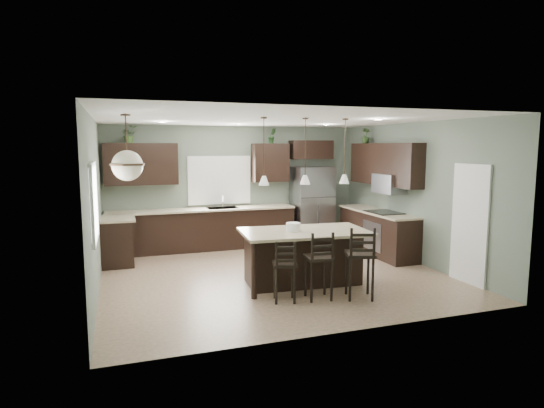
{
  "coord_description": "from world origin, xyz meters",
  "views": [
    {
      "loc": [
        -2.64,
        -7.65,
        2.33
      ],
      "look_at": [
        0.1,
        0.4,
        1.25
      ],
      "focal_mm": 30.0,
      "sensor_mm": 36.0,
      "label": 1
    }
  ],
  "objects": [
    {
      "name": "ground",
      "position": [
        0.0,
        0.0,
        0.0
      ],
      "size": [
        6.0,
        6.0,
        0.0
      ],
      "primitive_type": "plane",
      "color": "#9E8466",
      "rests_on": "ground"
    },
    {
      "name": "pantry_door",
      "position": [
        2.98,
        -1.55,
        1.02
      ],
      "size": [
        0.04,
        0.82,
        2.04
      ],
      "primitive_type": "cube",
      "color": "white",
      "rests_on": "ground"
    },
    {
      "name": "window_back",
      "position": [
        -0.4,
        2.73,
        1.55
      ],
      "size": [
        1.35,
        0.02,
        1.0
      ],
      "primitive_type": "cube",
      "color": "white",
      "rests_on": "room_shell"
    },
    {
      "name": "window_left",
      "position": [
        -2.98,
        -0.8,
        1.55
      ],
      "size": [
        0.02,
        1.1,
        1.0
      ],
      "primitive_type": "cube",
      "color": "white",
      "rests_on": "room_shell"
    },
    {
      "name": "left_return_cabs",
      "position": [
        -2.7,
        1.7,
        0.45
      ],
      "size": [
        0.6,
        0.9,
        0.9
      ],
      "primitive_type": "cube",
      "color": "black",
      "rests_on": "ground"
    },
    {
      "name": "left_return_countertop",
      "position": [
        -2.68,
        1.7,
        0.92
      ],
      "size": [
        0.66,
        0.96,
        0.04
      ],
      "primitive_type": "cube",
      "color": "beige",
      "rests_on": "left_return_cabs"
    },
    {
      "name": "back_lower_cabs",
      "position": [
        -0.85,
        2.45,
        0.45
      ],
      "size": [
        4.2,
        0.6,
        0.9
      ],
      "primitive_type": "cube",
      "color": "black",
      "rests_on": "ground"
    },
    {
      "name": "back_countertop",
      "position": [
        -0.85,
        2.43,
        0.92
      ],
      "size": [
        4.2,
        0.66,
        0.04
      ],
      "primitive_type": "cube",
      "color": "beige",
      "rests_on": "back_lower_cabs"
    },
    {
      "name": "sink_inset",
      "position": [
        -0.4,
        2.43,
        0.94
      ],
      "size": [
        0.7,
        0.45,
        0.01
      ],
      "primitive_type": "cube",
      "color": "gray",
      "rests_on": "back_countertop"
    },
    {
      "name": "faucet",
      "position": [
        -0.4,
        2.4,
        1.08
      ],
      "size": [
        0.02,
        0.02,
        0.28
      ],
      "primitive_type": "cylinder",
      "color": "silver",
      "rests_on": "back_countertop"
    },
    {
      "name": "back_upper_left",
      "position": [
        -2.15,
        2.58,
        1.95
      ],
      "size": [
        1.55,
        0.34,
        0.9
      ],
      "primitive_type": "cube",
      "color": "black",
      "rests_on": "room_shell"
    },
    {
      "name": "back_upper_right",
      "position": [
        0.8,
        2.58,
        1.95
      ],
      "size": [
        0.85,
        0.34,
        0.9
      ],
      "primitive_type": "cube",
      "color": "black",
      "rests_on": "room_shell"
    },
    {
      "name": "fridge_header",
      "position": [
        1.85,
        2.58,
        2.25
      ],
      "size": [
        1.05,
        0.34,
        0.45
      ],
      "primitive_type": "cube",
      "color": "black",
      "rests_on": "room_shell"
    },
    {
      "name": "right_lower_cabs",
      "position": [
        2.7,
        0.87,
        0.45
      ],
      "size": [
        0.6,
        2.35,
        0.9
      ],
      "primitive_type": "cube",
      "color": "black",
      "rests_on": "ground"
    },
    {
      "name": "right_countertop",
      "position": [
        2.68,
        0.87,
        0.92
      ],
      "size": [
        0.66,
        2.35,
        0.04
      ],
      "primitive_type": "cube",
      "color": "beige",
      "rests_on": "right_lower_cabs"
    },
    {
      "name": "cooktop",
      "position": [
        2.68,
        0.6,
        0.94
      ],
      "size": [
        0.58,
        0.75,
        0.02
      ],
      "primitive_type": "cube",
      "color": "black",
      "rests_on": "right_countertop"
    },
    {
      "name": "wall_oven_front",
      "position": [
        2.4,
        0.6,
        0.45
      ],
      "size": [
        0.01,
        0.72,
        0.6
      ],
      "primitive_type": "cube",
      "color": "gray",
      "rests_on": "right_lower_cabs"
    },
    {
      "name": "right_upper_cabs",
      "position": [
        2.83,
        0.87,
        1.95
      ],
      "size": [
        0.34,
        2.35,
        0.9
      ],
      "primitive_type": "cube",
      "color": "black",
      "rests_on": "room_shell"
    },
    {
      "name": "microwave",
      "position": [
        2.78,
        0.6,
        1.55
      ],
      "size": [
        0.4,
        0.75,
        0.4
      ],
      "primitive_type": "cube",
      "color": "gray",
      "rests_on": "right_upper_cabs"
    },
    {
      "name": "refrigerator",
      "position": [
        1.77,
        2.32,
        0.93
      ],
      "size": [
        0.9,
        0.74,
        1.85
      ],
      "primitive_type": "cube",
      "color": "#9A9AA3",
      "rests_on": "ground"
    },
    {
      "name": "kitchen_island",
      "position": [
        0.3,
        -0.71,
        0.46
      ],
      "size": [
        2.2,
        1.36,
        0.92
      ],
      "primitive_type": "cube",
      "rotation": [
        0.0,
        0.0,
        -0.08
      ],
      "color": "black",
      "rests_on": "ground"
    },
    {
      "name": "serving_dish",
      "position": [
        0.1,
        -0.7,
        0.99
      ],
      "size": [
        0.24,
        0.24,
        0.14
      ],
      "primitive_type": "cylinder",
      "color": "silver",
      "rests_on": "kitchen_island"
    },
    {
      "name": "bar_stool_left",
      "position": [
        -0.32,
        -1.43,
        0.48
      ],
      "size": [
        0.43,
        0.43,
        0.95
      ],
      "primitive_type": "cube",
      "rotation": [
        0.0,
        0.0,
        -0.26
      ],
      "color": "black",
      "rests_on": "ground"
    },
    {
      "name": "bar_stool_center",
      "position": [
        0.21,
        -1.49,
        0.53
      ],
      "size": [
        0.44,
        0.44,
        1.07
      ],
      "primitive_type": "cube",
      "rotation": [
        0.0,
        0.0,
        -0.11
      ],
      "color": "black",
      "rests_on": "ground"
    },
    {
      "name": "bar_stool_right",
      "position": [
        0.82,
        -1.66,
        0.57
      ],
      "size": [
        0.53,
        0.53,
        1.13
      ],
      "primitive_type": "cube",
      "rotation": [
        0.0,
        0.0,
        -0.33
      ],
      "color": "black",
      "rests_on": "ground"
    },
    {
      "name": "pendant_left",
      "position": [
        -0.4,
        -0.66,
        2.25
      ],
      "size": [
        0.17,
        0.17,
        1.1
      ],
      "primitive_type": null,
      "color": "white",
      "rests_on": "room_shell"
    },
    {
      "name": "pendant_center",
      "position": [
        0.3,
        -0.71,
        2.25
      ],
      "size": [
        0.17,
        0.17,
        1.1
      ],
      "primitive_type": null,
      "color": "white",
      "rests_on": "room_shell"
    },
    {
      "name": "pendant_right",
      "position": [
        1.0,
        -0.77,
        2.25
      ],
      "size": [
        0.17,
        0.17,
        1.1
      ],
      "primitive_type": null,
      "color": "white",
      "rests_on": "room_shell"
    },
    {
      "name": "chandelier",
      "position": [
        -2.5,
        -0.66,
        2.31
      ],
      "size": [
        0.49,
        0.49,
        0.97
      ],
      "primitive_type": null,
      "color": "beige",
      "rests_on": "room_shell"
    },
    {
      "name": "plant_back_left",
      "position": [
        -2.37,
        2.55,
        2.58
      ],
      "size": [
        0.4,
        0.37,
        0.37
      ],
      "primitive_type": "imported",
      "rotation": [
        0.0,
        0.0,
        0.29
      ],
      "color": "#3A5A27",
      "rests_on": "back_upper_left"
    },
    {
      "name": "plant_back_right",
      "position": [
        0.83,
        2.55,
        2.58
      ],
      "size": [
        0.2,
        0.17,
        0.35
      ],
      "primitive_type": "imported",
      "rotation": [
        0.0,
        0.0,
        0.05
      ],
      "color": "#254B20",
      "rests_on": "back_upper_right"
    },
    {
      "name": "plant_right_wall",
      "position": [
        2.8,
        1.64,
        2.57
      ],
      "size": [
        0.21,
        0.21,
        0.34
      ],
      "primitive_type": "imported",
      "rotation": [
        0.0,
        0.0,
        -0.07
      ],
      "color": "#2F4B21",
      "rests_on": "right_upper_cabs"
    },
    {
      "name": "room_shell",
      "position": [
        0.0,
        0.0,
        1.7
      ],
      "size": [
        6.0,
        6.0,
        6.0
      ],
      "color": "slate",
      "rests_on": "ground"
    }
  ]
}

